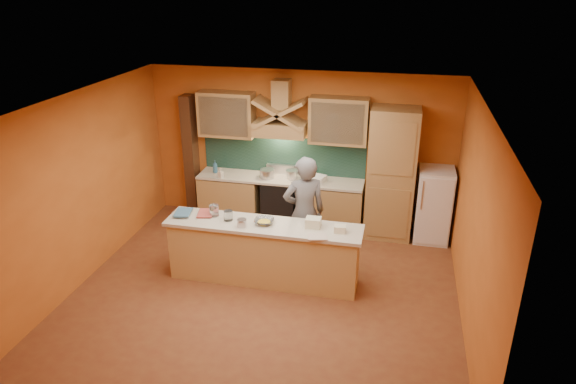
% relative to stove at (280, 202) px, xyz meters
% --- Properties ---
extents(floor, '(5.50, 5.00, 0.01)m').
position_rel_stove_xyz_m(floor, '(0.30, -2.20, -0.45)').
color(floor, brown).
rests_on(floor, ground).
extents(ceiling, '(5.50, 5.00, 0.01)m').
position_rel_stove_xyz_m(ceiling, '(0.30, -2.20, 2.35)').
color(ceiling, white).
rests_on(ceiling, wall_back).
extents(wall_back, '(5.50, 0.02, 2.80)m').
position_rel_stove_xyz_m(wall_back, '(0.30, 0.30, 0.95)').
color(wall_back, '#C66726').
rests_on(wall_back, floor).
extents(wall_front, '(5.50, 0.02, 2.80)m').
position_rel_stove_xyz_m(wall_front, '(0.30, -4.70, 0.95)').
color(wall_front, '#C66726').
rests_on(wall_front, floor).
extents(wall_left, '(0.02, 5.00, 2.80)m').
position_rel_stove_xyz_m(wall_left, '(-2.45, -2.20, 0.95)').
color(wall_left, '#C66726').
rests_on(wall_left, floor).
extents(wall_right, '(0.02, 5.00, 2.80)m').
position_rel_stove_xyz_m(wall_right, '(3.05, -2.20, 0.95)').
color(wall_right, '#C66726').
rests_on(wall_right, floor).
extents(base_cabinet_left, '(1.10, 0.60, 0.86)m').
position_rel_stove_xyz_m(base_cabinet_left, '(-0.95, 0.00, -0.02)').
color(base_cabinet_left, tan).
rests_on(base_cabinet_left, floor).
extents(base_cabinet_right, '(1.10, 0.60, 0.86)m').
position_rel_stove_xyz_m(base_cabinet_right, '(0.95, 0.00, -0.02)').
color(base_cabinet_right, tan).
rests_on(base_cabinet_right, floor).
extents(counter_top, '(3.00, 0.62, 0.04)m').
position_rel_stove_xyz_m(counter_top, '(-0.00, 0.00, 0.45)').
color(counter_top, beige).
rests_on(counter_top, base_cabinet_left).
extents(stove, '(0.60, 0.58, 0.90)m').
position_rel_stove_xyz_m(stove, '(0.00, 0.00, 0.00)').
color(stove, black).
rests_on(stove, floor).
extents(backsplash, '(3.00, 0.03, 0.70)m').
position_rel_stove_xyz_m(backsplash, '(-0.00, 0.28, 0.80)').
color(backsplash, '#17342D').
rests_on(backsplash, wall_back).
extents(range_hood, '(0.92, 0.50, 0.24)m').
position_rel_stove_xyz_m(range_hood, '(0.00, 0.05, 1.37)').
color(range_hood, tan).
rests_on(range_hood, wall_back).
extents(hood_chimney, '(0.30, 0.30, 0.50)m').
position_rel_stove_xyz_m(hood_chimney, '(0.00, 0.15, 1.95)').
color(hood_chimney, tan).
rests_on(hood_chimney, wall_back).
extents(upper_cabinet_left, '(1.00, 0.35, 0.80)m').
position_rel_stove_xyz_m(upper_cabinet_left, '(-1.00, 0.12, 1.55)').
color(upper_cabinet_left, tan).
rests_on(upper_cabinet_left, wall_back).
extents(upper_cabinet_right, '(1.00, 0.35, 0.80)m').
position_rel_stove_xyz_m(upper_cabinet_right, '(1.00, 0.12, 1.55)').
color(upper_cabinet_right, tan).
rests_on(upper_cabinet_right, wall_back).
extents(pantry_column, '(0.80, 0.60, 2.30)m').
position_rel_stove_xyz_m(pantry_column, '(1.95, 0.00, 0.70)').
color(pantry_column, tan).
rests_on(pantry_column, floor).
extents(fridge, '(0.58, 0.60, 1.30)m').
position_rel_stove_xyz_m(fridge, '(2.70, 0.00, 0.20)').
color(fridge, white).
rests_on(fridge, floor).
extents(trim_column_left, '(0.20, 0.30, 2.30)m').
position_rel_stove_xyz_m(trim_column_left, '(-1.75, 0.15, 0.70)').
color(trim_column_left, '#472816').
rests_on(trim_column_left, floor).
extents(island_body, '(2.80, 0.55, 0.88)m').
position_rel_stove_xyz_m(island_body, '(0.20, -1.90, -0.01)').
color(island_body, tan).
rests_on(island_body, floor).
extents(island_top, '(2.90, 0.62, 0.05)m').
position_rel_stove_xyz_m(island_top, '(0.20, -1.90, 0.47)').
color(island_top, beige).
rests_on(island_top, island_body).
extents(person, '(0.78, 0.66, 1.82)m').
position_rel_stove_xyz_m(person, '(0.70, -1.32, 0.46)').
color(person, slate).
rests_on(person, floor).
extents(pot_large, '(0.32, 0.32, 0.17)m').
position_rel_stove_xyz_m(pot_large, '(-0.22, -0.05, 0.53)').
color(pot_large, '#ACADB3').
rests_on(pot_large, stove).
extents(pot_small, '(0.21, 0.21, 0.16)m').
position_rel_stove_xyz_m(pot_small, '(0.21, 0.01, 0.53)').
color(pot_small, silver).
rests_on(pot_small, stove).
extents(soap_bottle_a, '(0.11, 0.11, 0.18)m').
position_rel_stove_xyz_m(soap_bottle_a, '(-1.04, -0.23, 0.56)').
color(soap_bottle_a, beige).
rests_on(soap_bottle_a, counter_top).
extents(soap_bottle_b, '(0.13, 0.13, 0.24)m').
position_rel_stove_xyz_m(soap_bottle_b, '(-1.22, -0.01, 0.59)').
color(soap_bottle_b, '#2F6083').
rests_on(soap_bottle_b, counter_top).
extents(bowl_back, '(0.29, 0.29, 0.07)m').
position_rel_stove_xyz_m(bowl_back, '(0.67, -0.09, 0.51)').
color(bowl_back, silver).
rests_on(bowl_back, counter_top).
extents(dish_rack, '(0.34, 0.30, 0.10)m').
position_rel_stove_xyz_m(dish_rack, '(0.68, 0.00, 0.52)').
color(dish_rack, white).
rests_on(dish_rack, counter_top).
extents(book_lower, '(0.29, 0.36, 0.03)m').
position_rel_stove_xyz_m(book_lower, '(-0.85, -1.80, 0.51)').
color(book_lower, '#AC453D').
rests_on(book_lower, island_top).
extents(book_upper, '(0.28, 0.36, 0.02)m').
position_rel_stove_xyz_m(book_upper, '(-1.18, -1.88, 0.53)').
color(book_upper, '#3D6787').
rests_on(book_upper, island_top).
extents(jar_large, '(0.18, 0.18, 0.17)m').
position_rel_stove_xyz_m(jar_large, '(-0.59, -1.79, 0.58)').
color(jar_large, silver).
rests_on(jar_large, island_top).
extents(jar_small, '(0.17, 0.17, 0.15)m').
position_rel_stove_xyz_m(jar_small, '(-0.33, -1.89, 0.57)').
color(jar_small, silver).
rests_on(jar_small, island_top).
extents(kitchen_scale, '(0.14, 0.14, 0.10)m').
position_rel_stove_xyz_m(kitchen_scale, '(-0.07, -2.05, 0.54)').
color(kitchen_scale, silver).
rests_on(kitchen_scale, island_top).
extents(mixing_bowl, '(0.30, 0.30, 0.07)m').
position_rel_stove_xyz_m(mixing_bowl, '(0.21, -1.89, 0.53)').
color(mixing_bowl, silver).
rests_on(mixing_bowl, island_top).
extents(cloth, '(0.30, 0.25, 0.02)m').
position_rel_stove_xyz_m(cloth, '(1.05, -2.14, 0.50)').
color(cloth, beige).
rests_on(cloth, island_top).
extents(grocery_bag_a, '(0.22, 0.18, 0.14)m').
position_rel_stove_xyz_m(grocery_bag_a, '(0.93, -1.84, 0.57)').
color(grocery_bag_a, beige).
rests_on(grocery_bag_a, island_top).
extents(grocery_bag_b, '(0.17, 0.14, 0.10)m').
position_rel_stove_xyz_m(grocery_bag_b, '(1.32, -1.91, 0.54)').
color(grocery_bag_b, beige).
rests_on(grocery_bag_b, island_top).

